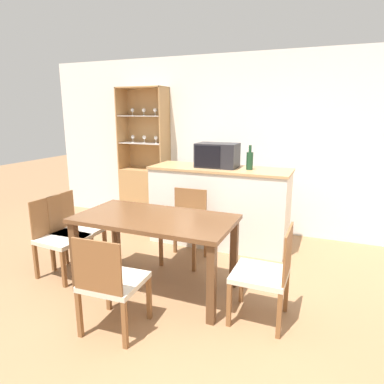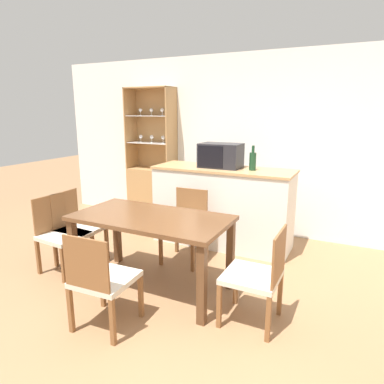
% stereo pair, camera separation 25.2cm
% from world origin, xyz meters
% --- Properties ---
extents(ground_plane, '(18.00, 18.00, 0.00)m').
position_xyz_m(ground_plane, '(0.00, 0.00, 0.00)').
color(ground_plane, '#936B47').
extents(wall_back, '(6.80, 0.06, 2.55)m').
position_xyz_m(wall_back, '(0.00, 2.63, 1.27)').
color(wall_back, white).
rests_on(wall_back, ground_plane).
extents(kitchen_counter, '(1.83, 0.63, 1.04)m').
position_xyz_m(kitchen_counter, '(-0.23, 1.90, 0.52)').
color(kitchen_counter, silver).
rests_on(kitchen_counter, ground_plane).
extents(display_cabinet, '(0.78, 0.35, 2.11)m').
position_xyz_m(display_cabinet, '(-1.66, 2.44, 0.60)').
color(display_cabinet, tan).
rests_on(display_cabinet, ground_plane).
extents(dining_table, '(1.54, 0.80, 0.76)m').
position_xyz_m(dining_table, '(-0.42, 0.48, 0.66)').
color(dining_table, brown).
rests_on(dining_table, ground_plane).
extents(dining_chair_side_left_near, '(0.48, 0.48, 0.85)m').
position_xyz_m(dining_chair_side_left_near, '(-1.53, 0.37, 0.43)').
color(dining_chair_side_left_near, beige).
rests_on(dining_chair_side_left_near, ground_plane).
extents(dining_chair_side_left_far, '(0.46, 0.46, 0.85)m').
position_xyz_m(dining_chair_side_left_far, '(-1.53, 0.60, 0.43)').
color(dining_chair_side_left_far, beige).
rests_on(dining_chair_side_left_far, ground_plane).
extents(dining_chair_side_right_near, '(0.45, 0.45, 0.85)m').
position_xyz_m(dining_chair_side_right_near, '(0.69, 0.36, 0.43)').
color(dining_chair_side_right_near, beige).
rests_on(dining_chair_side_right_near, ground_plane).
extents(dining_chair_head_near, '(0.47, 0.47, 0.85)m').
position_xyz_m(dining_chair_head_near, '(-0.42, -0.26, 0.43)').
color(dining_chair_head_near, beige).
rests_on(dining_chair_head_near, ground_plane).
extents(dining_chair_head_far, '(0.46, 0.46, 0.85)m').
position_xyz_m(dining_chair_head_far, '(-0.42, 1.23, 0.43)').
color(dining_chair_head_far, beige).
rests_on(dining_chair_head_far, ground_plane).
extents(microwave, '(0.53, 0.34, 0.31)m').
position_xyz_m(microwave, '(-0.27, 1.92, 1.20)').
color(microwave, '#232328').
rests_on(microwave, kitchen_counter).
extents(wine_bottle, '(0.08, 0.08, 0.31)m').
position_xyz_m(wine_bottle, '(0.17, 1.89, 1.16)').
color(wine_bottle, '#193D23').
rests_on(wine_bottle, kitchen_counter).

